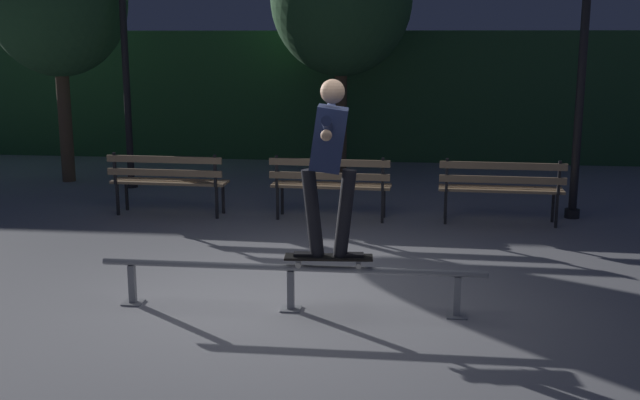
% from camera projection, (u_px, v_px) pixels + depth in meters
% --- Properties ---
extents(ground_plane, '(90.00, 90.00, 0.00)m').
position_uv_depth(ground_plane, '(294.00, 302.00, 7.23)').
color(ground_plane, '#99999E').
extents(hedge_backdrop, '(24.00, 1.20, 2.53)m').
position_uv_depth(hedge_backdrop, '(360.00, 95.00, 15.64)').
color(hedge_backdrop, '#2D5B33').
rests_on(hedge_backdrop, ground).
extents(grind_rail, '(3.48, 0.18, 0.42)m').
position_uv_depth(grind_rail, '(291.00, 276.00, 6.96)').
color(grind_rail, gray).
rests_on(grind_rail, ground).
extents(skateboard, '(0.79, 0.26, 0.09)m').
position_uv_depth(skateboard, '(329.00, 258.00, 6.88)').
color(skateboard, black).
rests_on(skateboard, grind_rail).
extents(skateboarder, '(0.63, 1.41, 1.56)m').
position_uv_depth(skateboarder, '(329.00, 153.00, 6.69)').
color(skateboarder, black).
rests_on(skateboarder, skateboard).
extents(park_bench_leftmost, '(1.61, 0.46, 0.88)m').
position_uv_depth(park_bench_leftmost, '(168.00, 177.00, 10.59)').
color(park_bench_leftmost, black).
rests_on(park_bench_leftmost, ground).
extents(park_bench_left_center, '(1.61, 0.46, 0.88)m').
position_uv_depth(park_bench_left_center, '(330.00, 181.00, 10.34)').
color(park_bench_left_center, black).
rests_on(park_bench_left_center, ground).
extents(park_bench_right_center, '(1.61, 0.46, 0.88)m').
position_uv_depth(park_bench_right_center, '(501.00, 184.00, 10.08)').
color(park_bench_right_center, black).
rests_on(park_bench_right_center, ground).
extents(tree_far_left, '(2.26, 2.26, 4.24)m').
position_uv_depth(tree_far_left, '(57.00, 1.00, 12.62)').
color(tree_far_left, brown).
rests_on(tree_far_left, ground).
extents(lamp_post_left, '(0.32, 0.32, 3.90)m').
position_uv_depth(lamp_post_left, '(124.00, 32.00, 12.19)').
color(lamp_post_left, black).
rests_on(lamp_post_left, ground).
extents(lamp_post_right, '(0.32, 0.32, 3.90)m').
position_uv_depth(lamp_post_right, '(584.00, 31.00, 10.06)').
color(lamp_post_right, black).
rests_on(lamp_post_right, ground).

